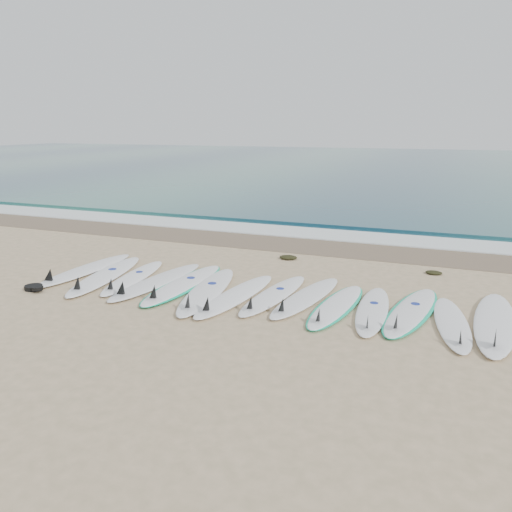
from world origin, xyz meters
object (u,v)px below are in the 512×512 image
(surfboard_0, at_px, (84,270))
(leash_coil, at_px, (34,288))
(surfboard_7, at_px, (273,295))
(surfboard_13, at_px, (495,323))

(surfboard_0, relative_size, leash_coil, 5.98)
(surfboard_0, bearing_deg, leash_coil, -91.99)
(surfboard_7, distance_m, leash_coil, 4.43)
(surfboard_7, bearing_deg, leash_coil, -158.20)
(surfboard_0, distance_m, surfboard_7, 4.17)
(surfboard_0, height_order, surfboard_13, surfboard_13)
(surfboard_13, bearing_deg, leash_coil, -167.20)
(surfboard_7, bearing_deg, surfboard_13, 6.24)
(surfboard_7, height_order, surfboard_13, surfboard_13)
(surfboard_7, relative_size, surfboard_13, 0.87)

